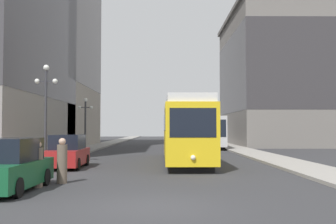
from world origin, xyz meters
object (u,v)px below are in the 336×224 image
object	(u,v)px
pedestrian_crossing_near	(38,166)
lamp_post_left_near	(46,98)
parked_car_left_near	(9,167)
pedestrian_crossing_far	(62,162)
transit_bus	(209,131)
lamp_post_left_far	(85,116)
parked_car_left_mid	(67,152)
streetcar	(185,130)

from	to	relation	value
pedestrian_crossing_near	lamp_post_left_near	distance (m)	10.36
parked_car_left_near	lamp_post_left_near	size ratio (longest dim) A/B	0.75
pedestrian_crossing_near	pedestrian_crossing_far	size ratio (longest dim) A/B	0.95
transit_bus	lamp_post_left_far	world-z (taller)	lamp_post_left_far
parked_car_left_mid	lamp_post_left_near	bearing A→B (deg)	128.88
parked_car_left_near	parked_car_left_mid	size ratio (longest dim) A/B	1.02
transit_bus	parked_car_left_near	size ratio (longest dim) A/B	2.92
pedestrian_crossing_far	pedestrian_crossing_near	bearing A→B (deg)	61.02
streetcar	transit_bus	bearing A→B (deg)	78.63
transit_bus	parked_car_left_mid	xyz separation A→B (m)	(-10.47, -22.91, -1.10)
lamp_post_left_far	pedestrian_crossing_far	bearing A→B (deg)	-81.00
streetcar	transit_bus	distance (m)	19.83
pedestrian_crossing_far	lamp_post_left_near	size ratio (longest dim) A/B	0.30
transit_bus	pedestrian_crossing_near	bearing A→B (deg)	-105.96
lamp_post_left_far	streetcar	bearing A→B (deg)	-51.46
pedestrian_crossing_near	pedestrian_crossing_far	distance (m)	1.21
parked_car_left_mid	transit_bus	bearing A→B (deg)	63.88
pedestrian_crossing_near	lamp_post_left_near	world-z (taller)	lamp_post_left_near
pedestrian_crossing_near	streetcar	bearing A→B (deg)	54.01
streetcar	lamp_post_left_far	size ratio (longest dim) A/B	2.83
parked_car_left_near	lamp_post_left_far	world-z (taller)	lamp_post_left_far
parked_car_left_near	parked_car_left_mid	distance (m)	8.10
streetcar	parked_car_left_mid	size ratio (longest dim) A/B	3.13
streetcar	pedestrian_crossing_far	world-z (taller)	streetcar
streetcar	parked_car_left_near	size ratio (longest dim) A/B	3.08
transit_bus	lamp_post_left_near	distance (m)	24.19
transit_bus	lamp_post_left_far	distance (m)	15.18
parked_car_left_near	streetcar	bearing A→B (deg)	60.76
transit_bus	pedestrian_crossing_far	xyz separation A→B (m)	(-9.13, -29.13, -1.12)
parked_car_left_near	lamp_post_left_near	bearing A→B (deg)	101.26
lamp_post_left_near	lamp_post_left_far	world-z (taller)	lamp_post_left_near
streetcar	parked_car_left_near	bearing A→B (deg)	-120.44
lamp_post_left_near	streetcar	bearing A→B (deg)	8.06
pedestrian_crossing_near	transit_bus	bearing A→B (deg)	65.26
parked_car_left_near	pedestrian_crossing_near	world-z (taller)	parked_car_left_near
streetcar	lamp_post_left_near	distance (m)	8.88
transit_bus	pedestrian_crossing_far	distance (m)	30.55
parked_car_left_near	parked_car_left_mid	bearing A→B (deg)	90.85
streetcar	pedestrian_crossing_far	xyz separation A→B (m)	(-5.35, -9.67, -1.27)
pedestrian_crossing_near	lamp_post_left_near	size ratio (longest dim) A/B	0.29
lamp_post_left_near	parked_car_left_near	bearing A→B (deg)	-79.58
streetcar	lamp_post_left_far	bearing A→B (deg)	128.18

